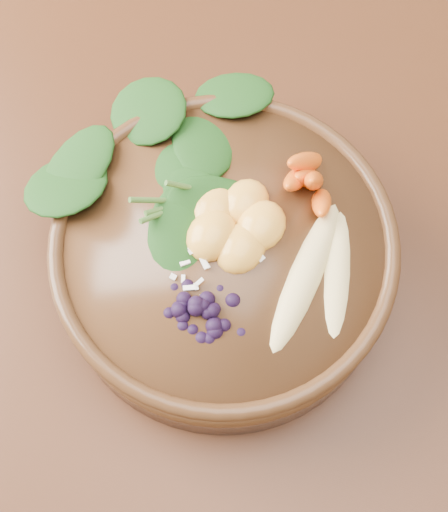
% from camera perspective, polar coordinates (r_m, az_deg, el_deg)
% --- Properties ---
extents(ground, '(4.00, 4.00, 0.00)m').
position_cam_1_polar(ground, '(1.45, 12.69, -14.15)').
color(ground, '#381E0F').
rests_on(ground, ground).
extents(stoneware_bowl, '(0.35, 0.35, 0.08)m').
position_cam_1_polar(stoneware_bowl, '(0.66, 0.00, -0.33)').
color(stoneware_bowl, '#4D2E18').
rests_on(stoneware_bowl, dining_table).
extents(kale_heap, '(0.23, 0.21, 0.05)m').
position_cam_1_polar(kale_heap, '(0.63, -1.81, 8.31)').
color(kale_heap, '#1A4415').
rests_on(kale_heap, stoneware_bowl).
extents(carrot_cluster, '(0.07, 0.07, 0.08)m').
position_cam_1_polar(carrot_cluster, '(0.61, 7.78, 7.42)').
color(carrot_cluster, orange).
rests_on(carrot_cluster, stoneware_bowl).
extents(banana_halves, '(0.10, 0.18, 0.03)m').
position_cam_1_polar(banana_halves, '(0.60, 7.97, -0.95)').
color(banana_halves, '#E0CC84').
rests_on(banana_halves, stoneware_bowl).
extents(mandarin_cluster, '(0.10, 0.11, 0.03)m').
position_cam_1_polar(mandarin_cluster, '(0.61, 0.86, 3.17)').
color(mandarin_cluster, gold).
rests_on(mandarin_cluster, stoneware_bowl).
extents(blueberry_pile, '(0.16, 0.13, 0.04)m').
position_cam_1_polar(blueberry_pile, '(0.58, -2.10, -3.51)').
color(blueberry_pile, black).
rests_on(blueberry_pile, stoneware_bowl).
extents(coconut_flakes, '(0.11, 0.09, 0.01)m').
position_cam_1_polar(coconut_flakes, '(0.61, -0.57, -0.51)').
color(coconut_flakes, white).
rests_on(coconut_flakes, stoneware_bowl).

